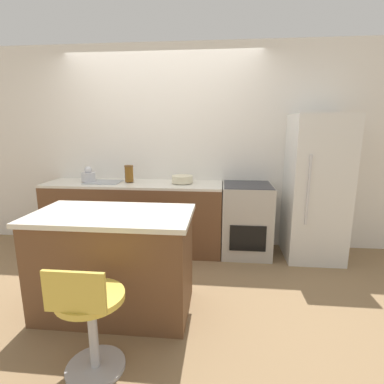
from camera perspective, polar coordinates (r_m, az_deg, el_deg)
name	(u,v)px	position (r m, az deg, el deg)	size (l,w,h in m)	color
ground_plane	(156,260)	(3.74, -6.94, -12.66)	(14.00, 14.00, 0.00)	#8E704C
wall_back	(164,148)	(4.04, -5.41, 8.36)	(8.00, 0.06, 2.60)	white
back_counter	(135,216)	(3.96, -10.87, -4.56)	(2.24, 0.60, 0.89)	brown
kitchen_island	(115,262)	(2.71, -14.51, -12.78)	(1.32, 0.72, 0.88)	brown
oven_range	(246,219)	(3.81, 10.28, -5.17)	(0.60, 0.61, 0.89)	#B7B2A8
refrigerator	(316,188)	(3.84, 22.51, 0.62)	(0.65, 0.66, 1.72)	silver
stool_chair	(90,319)	(2.15, -18.87, -21.92)	(0.43, 0.43, 0.79)	#B7B7BC
kettle	(88,175)	(4.08, -19.13, 3.02)	(0.18, 0.18, 0.19)	silver
mixing_bowl	(182,179)	(3.74, -1.84, 2.45)	(0.26, 0.26, 0.09)	beige
canister_jar	(129,174)	(3.88, -11.90, 3.46)	(0.11, 0.11, 0.21)	brown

